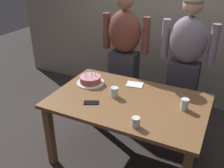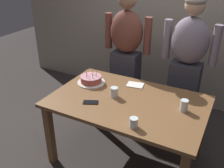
# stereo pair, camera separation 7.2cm
# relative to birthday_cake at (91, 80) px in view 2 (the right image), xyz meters

# --- Properties ---
(ground_plane) EXTENTS (10.00, 10.00, 0.00)m
(ground_plane) POSITION_rel_birthday_cake_xyz_m (0.51, -0.15, -0.78)
(ground_plane) COLOR #332D2B
(back_wall) EXTENTS (5.20, 0.10, 2.60)m
(back_wall) POSITION_rel_birthday_cake_xyz_m (0.51, 1.40, 0.52)
(back_wall) COLOR #9E9384
(back_wall) RESTS_ON ground_plane
(dining_table) EXTENTS (1.50, 0.96, 0.74)m
(dining_table) POSITION_rel_birthday_cake_xyz_m (0.51, -0.15, -0.14)
(dining_table) COLOR brown
(dining_table) RESTS_ON ground_plane
(birthday_cake) EXTENTS (0.30, 0.30, 0.15)m
(birthday_cake) POSITION_rel_birthday_cake_xyz_m (0.00, 0.00, 0.00)
(birthday_cake) COLOR white
(birthday_cake) RESTS_ON dining_table
(water_glass_near) EXTENTS (0.08, 0.08, 0.10)m
(water_glass_near) POSITION_rel_birthday_cake_xyz_m (0.37, -0.15, 0.01)
(water_glass_near) COLOR silver
(water_glass_near) RESTS_ON dining_table
(water_glass_far) EXTENTS (0.07, 0.07, 0.09)m
(water_glass_far) POSITION_rel_birthday_cake_xyz_m (0.74, -0.52, 0.01)
(water_glass_far) COLOR silver
(water_glass_far) RESTS_ON dining_table
(water_glass_side) EXTENTS (0.07, 0.07, 0.11)m
(water_glass_side) POSITION_rel_birthday_cake_xyz_m (1.04, -0.09, 0.02)
(water_glass_side) COLOR silver
(water_glass_side) RESTS_ON dining_table
(cell_phone) EXTENTS (0.16, 0.13, 0.01)m
(cell_phone) POSITION_rel_birthday_cake_xyz_m (0.22, -0.36, -0.03)
(cell_phone) COLOR black
(cell_phone) RESTS_ON dining_table
(napkin_stack) EXTENTS (0.20, 0.16, 0.01)m
(napkin_stack) POSITION_rel_birthday_cake_xyz_m (0.45, 0.18, -0.03)
(napkin_stack) COLOR white
(napkin_stack) RESTS_ON dining_table
(person_man_bearded) EXTENTS (0.61, 0.27, 1.66)m
(person_man_bearded) POSITION_rel_birthday_cake_xyz_m (0.13, 0.62, 0.10)
(person_man_bearded) COLOR #33333D
(person_man_bearded) RESTS_ON ground_plane
(person_woman_cardigan) EXTENTS (0.61, 0.27, 1.66)m
(person_woman_cardigan) POSITION_rel_birthday_cake_xyz_m (0.88, 0.62, 0.10)
(person_woman_cardigan) COLOR #33333D
(person_woman_cardigan) RESTS_ON ground_plane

